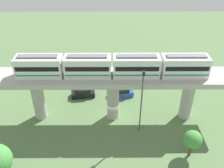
{
  "coord_description": "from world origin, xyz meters",
  "views": [
    {
      "loc": [
        30.42,
        -0.3,
        25.78
      ],
      "look_at": [
        -2.5,
        -0.13,
        4.68
      ],
      "focal_mm": 38.68,
      "sensor_mm": 36.0,
      "label": 1
    }
  ],
  "objects_px": {
    "train": "(112,66)",
    "signal_post": "(141,100)",
    "parked_car_red": "(54,74)",
    "parked_car_blue": "(121,93)",
    "tree_mid_lot": "(193,140)",
    "parked_car_black": "(83,93)"
  },
  "relations": [
    {
      "from": "train",
      "to": "parked_car_black",
      "type": "relative_size",
      "value": 6.24
    },
    {
      "from": "parked_car_red",
      "to": "tree_mid_lot",
      "type": "distance_m",
      "value": 30.25
    },
    {
      "from": "parked_car_blue",
      "to": "train",
      "type": "bearing_deg",
      "value": -30.34
    },
    {
      "from": "train",
      "to": "parked_car_black",
      "type": "xyz_separation_m",
      "value": [
        -5.7,
        -5.21,
        -8.59
      ]
    },
    {
      "from": "train",
      "to": "signal_post",
      "type": "distance_m",
      "value": 6.42
    },
    {
      "from": "train",
      "to": "signal_post",
      "type": "xyz_separation_m",
      "value": [
        3.4,
        4.08,
        -3.61
      ]
    },
    {
      "from": "parked_car_blue",
      "to": "signal_post",
      "type": "bearing_deg",
      "value": 1.1
    },
    {
      "from": "parked_car_blue",
      "to": "signal_post",
      "type": "relative_size",
      "value": 0.43
    },
    {
      "from": "parked_car_red",
      "to": "signal_post",
      "type": "distance_m",
      "value": 22.92
    },
    {
      "from": "parked_car_black",
      "to": "tree_mid_lot",
      "type": "bearing_deg",
      "value": 41.15
    },
    {
      "from": "parked_car_red",
      "to": "parked_car_black",
      "type": "relative_size",
      "value": 0.98
    },
    {
      "from": "parked_car_blue",
      "to": "parked_car_black",
      "type": "bearing_deg",
      "value": -103.29
    },
    {
      "from": "train",
      "to": "parked_car_red",
      "type": "xyz_separation_m",
      "value": [
        -12.36,
        -11.79,
        -8.59
      ]
    },
    {
      "from": "parked_car_black",
      "to": "parked_car_blue",
      "type": "bearing_deg",
      "value": 82.49
    },
    {
      "from": "tree_mid_lot",
      "to": "parked_car_red",
      "type": "bearing_deg",
      "value": -132.6
    },
    {
      "from": "signal_post",
      "to": "parked_car_black",
      "type": "bearing_deg",
      "value": -134.39
    },
    {
      "from": "parked_car_blue",
      "to": "parked_car_black",
      "type": "distance_m",
      "value": 6.96
    },
    {
      "from": "parked_car_red",
      "to": "train",
      "type": "bearing_deg",
      "value": 48.06
    },
    {
      "from": "parked_car_red",
      "to": "tree_mid_lot",
      "type": "height_order",
      "value": "tree_mid_lot"
    },
    {
      "from": "tree_mid_lot",
      "to": "parked_car_blue",
      "type": "bearing_deg",
      "value": -147.77
    },
    {
      "from": "train",
      "to": "parked_car_blue",
      "type": "xyz_separation_m",
      "value": [
        -5.7,
        1.75,
        -8.59
      ]
    },
    {
      "from": "train",
      "to": "tree_mid_lot",
      "type": "height_order",
      "value": "train"
    }
  ]
}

